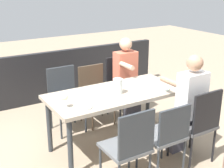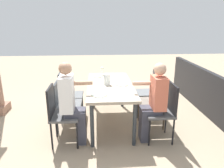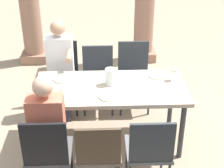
# 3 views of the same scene
# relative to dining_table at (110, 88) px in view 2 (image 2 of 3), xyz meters

# --- Properties ---
(ground_plane) EXTENTS (16.00, 16.00, 0.00)m
(ground_plane) POSITION_rel_dining_table_xyz_m (0.00, 0.00, -0.69)
(ground_plane) COLOR gray
(dining_table) EXTENTS (1.73, 0.81, 0.77)m
(dining_table) POSITION_rel_dining_table_xyz_m (0.00, 0.00, 0.00)
(dining_table) COLOR tan
(dining_table) RESTS_ON ground
(chair_west_north) EXTENTS (0.44, 0.44, 0.95)m
(chair_west_north) POSITION_rel_dining_table_xyz_m (-0.63, 0.83, -0.15)
(chair_west_north) COLOR #4F4F50
(chair_west_north) RESTS_ON ground
(chair_west_south) EXTENTS (0.44, 0.44, 0.95)m
(chair_west_south) POSITION_rel_dining_table_xyz_m (-0.63, -0.83, -0.15)
(chair_west_south) COLOR #4F4F50
(chair_west_south) RESTS_ON ground
(chair_mid_north) EXTENTS (0.44, 0.44, 0.87)m
(chair_mid_north) POSITION_rel_dining_table_xyz_m (-0.15, 0.82, -0.18)
(chair_mid_north) COLOR #5B5E61
(chair_mid_north) RESTS_ON ground
(chair_mid_south) EXTENTS (0.44, 0.44, 0.88)m
(chair_mid_south) POSITION_rel_dining_table_xyz_m (-0.15, -0.82, -0.17)
(chair_mid_south) COLOR #6A6158
(chair_mid_south) RESTS_ON ground
(chair_east_north) EXTENTS (0.44, 0.44, 0.93)m
(chair_east_north) POSITION_rel_dining_table_xyz_m (0.35, 0.83, -0.16)
(chair_east_north) COLOR #5B5E61
(chair_east_north) RESTS_ON ground
(chair_east_south) EXTENTS (0.44, 0.44, 0.92)m
(chair_east_south) POSITION_rel_dining_table_xyz_m (0.35, -0.83, -0.16)
(chair_east_south) COLOR #5B5E61
(chair_east_south) RESTS_ON ground
(diner_woman_green) EXTENTS (0.35, 0.49, 1.32)m
(diner_woman_green) POSITION_rel_dining_table_xyz_m (-0.63, 0.63, 0.01)
(diner_woman_green) COLOR #3F3F4C
(diner_woman_green) RESTS_ON ground
(diner_man_white) EXTENTS (0.35, 0.49, 1.29)m
(diner_man_white) POSITION_rel_dining_table_xyz_m (-0.63, -0.65, -0.01)
(diner_man_white) COLOR #3F3F4C
(diner_man_white) RESTS_ON ground
(patio_railing) EXTENTS (4.13, 0.10, 0.90)m
(patio_railing) POSITION_rel_dining_table_xyz_m (0.00, -2.02, -0.24)
(patio_railing) COLOR black
(patio_railing) RESTS_ON ground
(plate_0) EXTENTS (0.25, 0.25, 0.02)m
(plate_0) POSITION_rel_dining_table_xyz_m (-0.55, 0.21, 0.09)
(plate_0) COLOR white
(plate_0) RESTS_ON dining_table
(fork_0) EXTENTS (0.03, 0.17, 0.01)m
(fork_0) POSITION_rel_dining_table_xyz_m (-0.70, 0.21, 0.08)
(fork_0) COLOR silver
(fork_0) RESTS_ON dining_table
(spoon_0) EXTENTS (0.03, 0.17, 0.01)m
(spoon_0) POSITION_rel_dining_table_xyz_m (-0.40, 0.21, 0.08)
(spoon_0) COLOR silver
(spoon_0) RESTS_ON dining_table
(plate_1) EXTENTS (0.25, 0.25, 0.02)m
(plate_1) POSITION_rel_dining_table_xyz_m (-0.02, -0.21, 0.09)
(plate_1) COLOR white
(plate_1) RESTS_ON dining_table
(fork_1) EXTENTS (0.02, 0.17, 0.01)m
(fork_1) POSITION_rel_dining_table_xyz_m (-0.17, -0.21, 0.08)
(fork_1) COLOR silver
(fork_1) RESTS_ON dining_table
(spoon_1) EXTENTS (0.03, 0.17, 0.01)m
(spoon_1) POSITION_rel_dining_table_xyz_m (0.13, -0.21, 0.08)
(spoon_1) COLOR silver
(spoon_1) RESTS_ON dining_table
(plate_2) EXTENTS (0.22, 0.22, 0.02)m
(plate_2) POSITION_rel_dining_table_xyz_m (0.57, 0.23, 0.09)
(plate_2) COLOR white
(plate_2) RESTS_ON dining_table
(wine_glass_2) EXTENTS (0.08, 0.08, 0.17)m
(wine_glass_2) POSITION_rel_dining_table_xyz_m (0.74, 0.13, 0.20)
(wine_glass_2) COLOR white
(wine_glass_2) RESTS_ON dining_table
(fork_2) EXTENTS (0.03, 0.17, 0.01)m
(fork_2) POSITION_rel_dining_table_xyz_m (0.42, 0.23, 0.08)
(fork_2) COLOR silver
(fork_2) RESTS_ON dining_table
(spoon_2) EXTENTS (0.02, 0.17, 0.01)m
(spoon_2) POSITION_rel_dining_table_xyz_m (0.72, 0.23, 0.08)
(spoon_2) COLOR silver
(spoon_2) RESTS_ON dining_table
(water_pitcher) EXTENTS (0.12, 0.12, 0.19)m
(water_pitcher) POSITION_rel_dining_table_xyz_m (-0.00, 0.06, 0.16)
(water_pitcher) COLOR white
(water_pitcher) RESTS_ON dining_table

